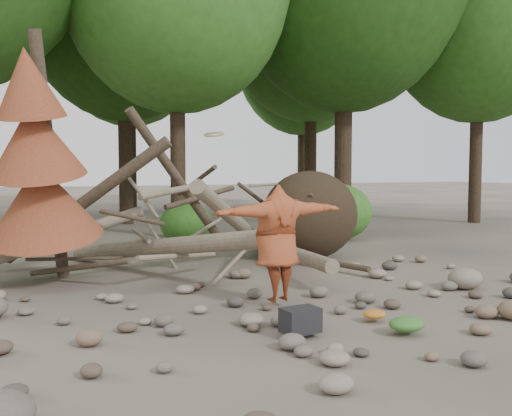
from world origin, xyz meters
name	(u,v)px	position (x,y,z in m)	size (l,w,h in m)	color
ground	(300,317)	(0.00, 0.00, 0.00)	(120.00, 120.00, 0.00)	#514C44
deadfall_pile	(288,218)	(2.02, 4.24, 0.95)	(8.55, 5.24, 3.30)	#332619
dead_conifer	(38,164)	(-3.12, 3.37, 2.11)	(2.06, 2.16, 4.35)	#4C3F30
bush_mid	(186,224)	(0.80, 7.80, 0.56)	(1.40, 1.40, 1.12)	#30681E
bush_right	(337,212)	(5.00, 7.00, 0.80)	(2.00, 2.00, 1.60)	#3B7B26
frisbee_thrower	(277,243)	(-0.01, 0.68, 0.94)	(2.13, 0.75, 2.49)	#9E4423
backpack	(300,325)	(-0.45, -0.84, 0.15)	(0.45, 0.30, 0.30)	black
cloth_green	(406,328)	(0.78, -1.30, 0.09)	(0.46, 0.38, 0.17)	#3A702D
cloth_orange	(374,318)	(0.76, -0.66, 0.06)	(0.32, 0.26, 0.12)	#B86C1F
boulder_mid_right	(465,278)	(3.41, 0.44, 0.18)	(0.59, 0.53, 0.36)	gray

